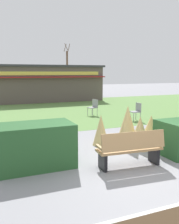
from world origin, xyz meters
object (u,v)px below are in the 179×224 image
(park_bench, at_px, (131,149))
(tree_center_bg, at_px, (67,69))
(cafe_chair_east, at_px, (94,106))
(cafe_chair_west, at_px, (137,110))
(food_kiosk, at_px, (45,83))

(park_bench, xyz_separation_m, tree_center_bg, (8.18, 30.72, 2.42))
(cafe_chair_east, bearing_deg, cafe_chair_west, -58.40)
(tree_center_bg, bearing_deg, cafe_chair_east, -104.32)
(food_kiosk, bearing_deg, tree_center_bg, 65.17)
(cafe_chair_east, bearing_deg, food_kiosk, 94.48)
(cafe_chair_east, distance_m, tree_center_bg, 24.17)
(cafe_chair_west, xyz_separation_m, cafe_chair_east, (-1.36, 2.21, 0.00))
(park_bench, bearing_deg, cafe_chair_east, 73.22)
(park_bench, xyz_separation_m, food_kiosk, (1.54, 16.36, 1.01))
(park_bench, relative_size, tree_center_bg, 0.27)
(cafe_chair_west, bearing_deg, park_bench, -124.62)
(cafe_chair_east, height_order, tree_center_bg, tree_center_bg)
(park_bench, height_order, tree_center_bg, tree_center_bg)
(cafe_chair_east, relative_size, tree_center_bg, 0.14)
(park_bench, distance_m, cafe_chair_east, 7.75)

